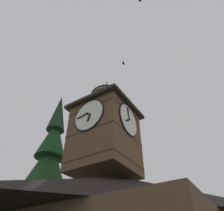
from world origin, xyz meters
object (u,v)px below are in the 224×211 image
clock_tower (105,130)px  moon (20,204)px  pine_tree_behind (42,196)px  flying_bird_low (123,63)px

clock_tower → moon: 41.21m
clock_tower → pine_tree_behind: size_ratio=0.49×
pine_tree_behind → moon: pine_tree_behind is taller
moon → pine_tree_behind: bearing=58.0°
pine_tree_behind → moon: (-18.34, -29.37, 6.45)m
pine_tree_behind → flying_bird_low: flying_bird_low is taller
clock_tower → moon: clock_tower is taller
clock_tower → moon: size_ratio=3.88×
pine_tree_behind → flying_bird_low: size_ratio=37.48×
pine_tree_behind → flying_bird_low: 14.87m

